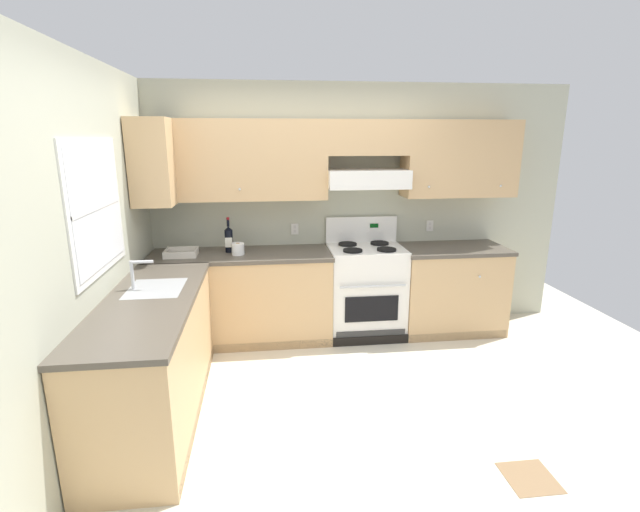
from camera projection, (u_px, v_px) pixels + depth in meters
name	position (u px, v px, depth m)	size (l,w,h in m)	color
ground_plane	(323.00, 401.00, 3.61)	(7.04, 7.04, 0.00)	beige
floor_accent_tile	(530.00, 477.00, 2.80)	(0.30, 0.30, 0.01)	olive
wall_back	(343.00, 190.00, 4.76)	(4.68, 0.57, 2.55)	#B7BAA3
wall_left	(101.00, 233.00, 3.31)	(0.47, 4.00, 2.55)	#B7BAA3
counter_back_run	(324.00, 294.00, 4.71)	(3.60, 0.65, 0.91)	tan
counter_left_run	(155.00, 357.00, 3.35)	(0.63, 1.91, 1.13)	tan
stove	(365.00, 290.00, 4.77)	(0.76, 0.62, 1.20)	white
wine_bottle	(229.00, 239.00, 4.52)	(0.08, 0.08, 0.35)	black
bowl	(181.00, 254.00, 4.40)	(0.30, 0.25, 0.07)	beige
paper_towel_roll	(238.00, 249.00, 4.44)	(0.12, 0.12, 0.11)	white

